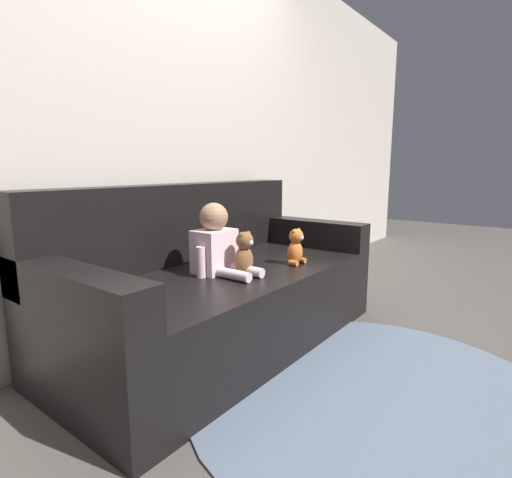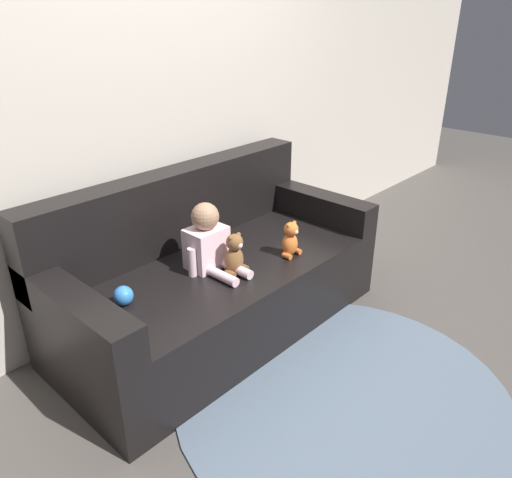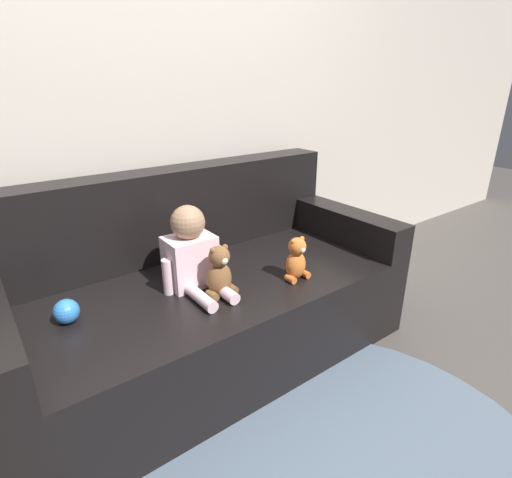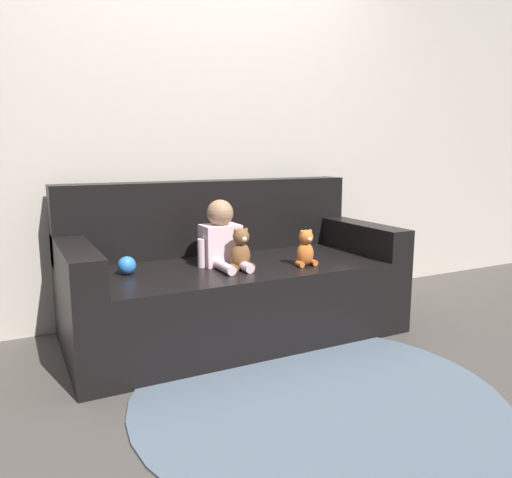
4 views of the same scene
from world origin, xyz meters
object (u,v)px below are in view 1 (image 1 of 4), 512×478
Objects in this scene: couch at (218,289)px; teddy_bear_brown at (244,255)px; plush_toy_side at (296,248)px; person_baby at (216,244)px; toy_ball at (129,286)px.

couch is 8.33× the size of teddy_bear_brown.
couch is 0.50m from plush_toy_side.
teddy_bear_brown reaches higher than plush_toy_side.
couch reaches higher than teddy_bear_brown.
toy_ball is at bearing 177.78° from person_baby.
person_baby is at bearing -2.22° from toy_ball.
person_baby is 3.87× the size of toy_ball.
person_baby is (-0.09, -0.07, 0.28)m from couch.
plush_toy_side is at bearing -29.78° from person_baby.
toy_ball is at bearing -175.20° from couch.
couch is at bearing 136.52° from plush_toy_side.
couch is at bearing 4.80° from toy_ball.
couch is 0.32m from teddy_bear_brown.
person_baby is at bearing 150.22° from plush_toy_side.
plush_toy_side is 0.97m from toy_ball.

